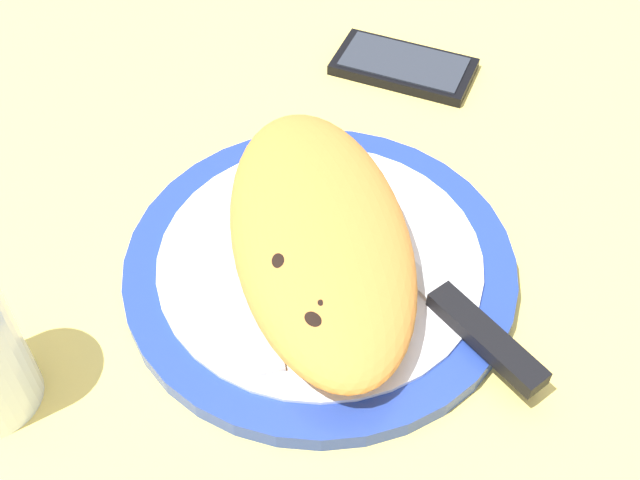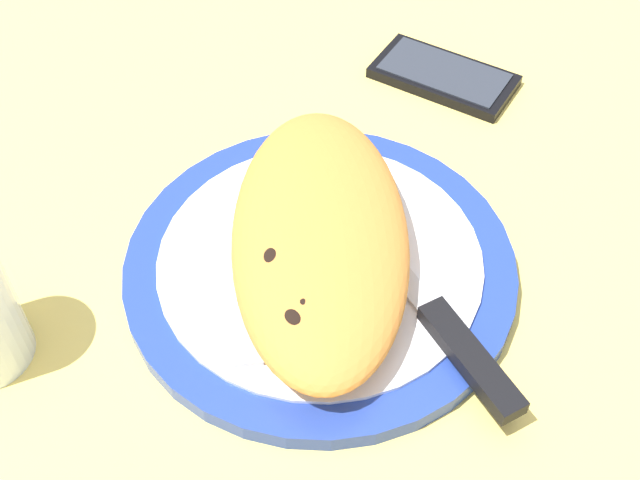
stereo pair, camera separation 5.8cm
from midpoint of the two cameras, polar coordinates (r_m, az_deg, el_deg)
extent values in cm
cube|color=#EACC60|center=(62.33, 2.67, -3.33)|extent=(150.00, 150.00, 3.00)
cylinder|color=#233D99|center=(60.57, 2.75, -2.04)|extent=(29.01, 29.01, 1.47)
cylinder|color=white|center=(59.88, 2.78, -1.51)|extent=(24.00, 24.00, 0.30)
ellipsoid|color=orange|center=(58.20, 2.88, 0.49)|extent=(28.23, 17.99, 4.94)
ellipsoid|color=black|center=(51.69, 1.52, -5.53)|extent=(2.44, 2.11, 0.73)
ellipsoid|color=black|center=(52.18, 2.14, -4.43)|extent=(2.20, 1.84, 0.67)
ellipsoid|color=black|center=(57.02, 1.10, 2.25)|extent=(1.81, 1.65, 0.62)
ellipsoid|color=black|center=(54.39, -0.15, -1.27)|extent=(2.48, 2.23, 0.71)
cube|color=silver|center=(60.06, -2.52, -0.76)|extent=(12.13, 2.96, 0.40)
cube|color=silver|center=(55.21, -2.13, -7.18)|extent=(4.32, 2.85, 0.40)
cube|color=silver|center=(60.59, 6.83, -0.58)|extent=(13.28, 5.01, 0.40)
cube|color=black|center=(55.39, 13.49, -8.24)|extent=(9.79, 4.43, 1.20)
cube|color=black|center=(78.48, 10.79, 11.07)|extent=(13.77, 13.75, 1.00)
cube|color=#2D333D|center=(78.13, 10.86, 11.41)|extent=(11.98, 11.96, 0.16)
camera|label=1|loc=(0.03, -87.13, 3.32)|focal=45.73mm
camera|label=2|loc=(0.03, 92.87, -3.32)|focal=45.73mm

